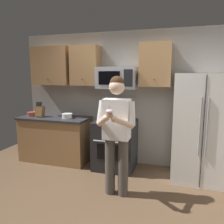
{
  "coord_description": "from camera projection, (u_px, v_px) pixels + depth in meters",
  "views": [
    {
      "loc": [
        0.98,
        -2.55,
        1.77
      ],
      "look_at": [
        0.07,
        0.44,
        1.25
      ],
      "focal_mm": 35.56,
      "sensor_mm": 36.0,
      "label": 1
    }
  ],
  "objects": [
    {
      "name": "ground_plane",
      "position": [
        98.0,
        208.0,
        2.98
      ],
      "size": [
        6.0,
        6.0,
        0.0
      ],
      "primitive_type": "plane",
      "color": "brown"
    },
    {
      "name": "counter_left",
      "position": [
        56.0,
        139.0,
        4.62
      ],
      "size": [
        1.44,
        0.66,
        0.92
      ],
      "color": "#9E7247",
      "rests_on": "ground"
    },
    {
      "name": "bowl_small_colored",
      "position": [
        32.0,
        114.0,
        4.69
      ],
      "size": [
        0.18,
        0.18,
        0.08
      ],
      "color": "#B24C3F",
      "rests_on": "counter_left"
    },
    {
      "name": "person",
      "position": [
        116.0,
        130.0,
        3.18
      ],
      "size": [
        0.6,
        0.48,
        1.76
      ],
      "color": "#4C4742",
      "rests_on": "ground"
    },
    {
      "name": "cupcake",
      "position": [
        109.0,
        113.0,
        2.82
      ],
      "size": [
        0.09,
        0.09,
        0.17
      ],
      "color": "#A87F56"
    },
    {
      "name": "microwave",
      "position": [
        117.0,
        78.0,
        4.13
      ],
      "size": [
        0.74,
        0.41,
        0.4
      ],
      "color": "#9EA0A5"
    },
    {
      "name": "wall_back",
      "position": [
        128.0,
        99.0,
        4.42
      ],
      "size": [
        4.4,
        0.1,
        2.6
      ],
      "primitive_type": "cube",
      "color": "gray",
      "rests_on": "ground"
    },
    {
      "name": "cabinet_row_upper",
      "position": [
        89.0,
        66.0,
        4.31
      ],
      "size": [
        2.78,
        0.36,
        0.76
      ],
      "color": "#9E7247"
    },
    {
      "name": "refrigerator",
      "position": [
        201.0,
        128.0,
        3.69
      ],
      "size": [
        0.9,
        0.75,
        1.8
      ],
      "color": "white",
      "rests_on": "ground"
    },
    {
      "name": "knife_block",
      "position": [
        40.0,
        111.0,
        4.57
      ],
      "size": [
        0.16,
        0.15,
        0.32
      ],
      "color": "brown",
      "rests_on": "counter_left"
    },
    {
      "name": "bowl_large_white",
      "position": [
        67.0,
        116.0,
        4.41
      ],
      "size": [
        0.21,
        0.21,
        0.1
      ],
      "color": "white",
      "rests_on": "counter_left"
    },
    {
      "name": "oven_range",
      "position": [
        115.0,
        145.0,
        4.23
      ],
      "size": [
        0.76,
        0.7,
        0.93
      ],
      "color": "black",
      "rests_on": "ground"
    }
  ]
}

